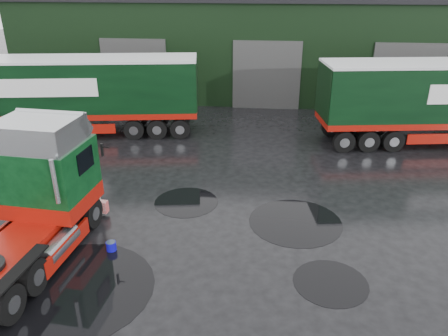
# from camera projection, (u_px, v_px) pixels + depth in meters

# --- Properties ---
(ground) EXTENTS (100.00, 100.00, 0.00)m
(ground) POSITION_uv_depth(u_px,v_px,m) (195.00, 228.00, 14.18)
(ground) COLOR black
(warehouse) EXTENTS (32.40, 12.40, 6.30)m
(warehouse) POSITION_uv_depth(u_px,v_px,m) (269.00, 41.00, 30.81)
(warehouse) COLOR black
(warehouse) RESTS_ON ground
(hero_tractor) EXTENTS (3.09, 6.35, 3.83)m
(hero_tractor) POSITION_uv_depth(u_px,v_px,m) (14.00, 203.00, 11.76)
(hero_tractor) COLOR #093314
(hero_tractor) RESTS_ON ground
(trailer_left) EXTENTS (12.72, 4.43, 3.87)m
(trailer_left) POSITION_uv_depth(u_px,v_px,m) (73.00, 96.00, 21.73)
(trailer_left) COLOR silver
(trailer_left) RESTS_ON ground
(lorry_right) EXTENTS (15.17, 4.80, 3.93)m
(lorry_right) POSITION_uv_depth(u_px,v_px,m) (443.00, 103.00, 20.53)
(lorry_right) COLOR silver
(lorry_right) RESTS_ON ground
(wash_bucket) EXTENTS (0.39, 0.39, 0.28)m
(wash_bucket) POSITION_uv_depth(u_px,v_px,m) (111.00, 246.00, 13.01)
(wash_bucket) COLOR #0E08B6
(wash_bucket) RESTS_ON ground
(tree_back_a) EXTENTS (4.40, 4.40, 9.50)m
(tree_back_a) POSITION_uv_depth(u_px,v_px,m) (183.00, 6.00, 39.99)
(tree_back_a) COLOR black
(tree_back_a) RESTS_ON ground
(tree_back_b) EXTENTS (4.40, 4.40, 7.50)m
(tree_back_b) POSITION_uv_depth(u_px,v_px,m) (360.00, 19.00, 38.86)
(tree_back_b) COLOR black
(tree_back_b) RESTS_ON ground
(puddle_0) EXTENTS (4.15, 4.15, 0.01)m
(puddle_0) POSITION_uv_depth(u_px,v_px,m) (75.00, 289.00, 11.47)
(puddle_0) COLOR black
(puddle_0) RESTS_ON ground
(puddle_1) EXTENTS (3.10, 3.10, 0.01)m
(puddle_1) POSITION_uv_depth(u_px,v_px,m) (295.00, 222.00, 14.53)
(puddle_1) COLOR black
(puddle_1) RESTS_ON ground
(puddle_3) EXTENTS (2.02, 2.02, 0.01)m
(puddle_3) POSITION_uv_depth(u_px,v_px,m) (331.00, 283.00, 11.70)
(puddle_3) COLOR black
(puddle_3) RESTS_ON ground
(puddle_4) EXTENTS (2.30, 2.30, 0.01)m
(puddle_4) POSITION_uv_depth(u_px,v_px,m) (186.00, 202.00, 15.79)
(puddle_4) COLOR black
(puddle_4) RESTS_ON ground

